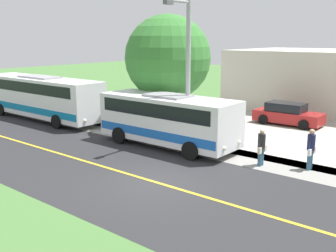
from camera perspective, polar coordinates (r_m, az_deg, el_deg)
The scene contains 12 objects.
ground_plane at distance 16.17m, azimuth -1.91°, elevation -8.03°, with size 120.00×120.00×0.00m, color #477238.
road_surface at distance 16.17m, azimuth -1.91°, elevation -8.02°, with size 8.00×100.00×0.01m, color #28282B.
sidewalk at distance 20.17m, azimuth 7.84°, elevation -3.90°, with size 2.40×100.00×0.01m, color gray.
parking_lot_surface at distance 25.44m, azimuth 22.21°, elevation -1.26°, with size 14.00×36.00×0.01m, color #B2ADA3.
road_centre_line at distance 16.17m, azimuth -1.91°, elevation -8.00°, with size 0.16×100.00×0.00m, color gold.
shuttle_bus_front at distance 20.99m, azimuth -0.00°, elevation 1.19°, with size 2.79×7.87×2.78m.
transit_bus_rear at distance 29.47m, azimuth -17.74°, elevation 4.18°, with size 2.70×11.16×3.04m.
pedestrian_with_bags at distance 18.41m, azimuth 19.79°, elevation -2.96°, with size 0.72×0.34×1.83m.
pedestrian_waiting at distance 18.36m, azimuth 13.24°, elevation -2.83°, with size 0.72×0.34×1.70m.
street_light_pole at distance 20.28m, azimuth 2.68°, elevation 8.26°, with size 1.97×0.24×7.51m.
parked_car_near at distance 27.58m, azimuth 16.78°, elevation 1.62°, with size 2.07×4.43×1.45m.
tree_curbside at distance 24.26m, azimuth -0.03°, elevation 9.72°, with size 5.17×5.17×7.06m.
Camera 1 is at (11.40, 9.95, 5.71)m, focal length 42.55 mm.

